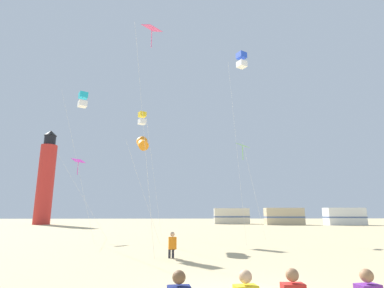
{
  "coord_description": "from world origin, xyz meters",
  "views": [
    {
      "loc": [
        -1.58,
        -7.3,
        1.99
      ],
      "look_at": [
        -0.62,
        11.18,
        6.2
      ],
      "focal_mm": 28.35,
      "sensor_mm": 36.0,
      "label": 1
    }
  ],
  "objects_px": {
    "kite_flyer_standing": "(172,244)",
    "kite_diamond_lime": "(243,148)",
    "kite_box_blue": "(242,60)",
    "kite_box_gold": "(142,118)",
    "lighthouse_distant": "(46,179)",
    "rv_van_tan": "(284,216)",
    "rv_van_white": "(345,216)",
    "kite_box_cyan": "(83,100)",
    "kite_diamond_magenta": "(79,163)",
    "kite_tube_orange": "(142,143)",
    "rv_van_cream": "(231,216)",
    "kite_diamond_rainbow": "(151,37)"
  },
  "relations": [
    {
      "from": "kite_flyer_standing",
      "to": "rv_van_white",
      "type": "bearing_deg",
      "value": -136.63
    },
    {
      "from": "kite_tube_orange",
      "to": "rv_van_tan",
      "type": "xyz_separation_m",
      "value": [
        20.87,
        30.43,
        -5.55
      ]
    },
    {
      "from": "kite_box_blue",
      "to": "kite_box_gold",
      "type": "relative_size",
      "value": 1.24
    },
    {
      "from": "lighthouse_distant",
      "to": "rv_van_cream",
      "type": "xyz_separation_m",
      "value": [
        33.49,
        1.97,
        -6.45
      ]
    },
    {
      "from": "kite_diamond_lime",
      "to": "kite_tube_orange",
      "type": "bearing_deg",
      "value": -163.21
    },
    {
      "from": "lighthouse_distant",
      "to": "rv_van_tan",
      "type": "xyz_separation_m",
      "value": [
        41.57,
        -3.13,
        -6.45
      ]
    },
    {
      "from": "rv_van_tan",
      "to": "kite_box_gold",
      "type": "bearing_deg",
      "value": -127.6
    },
    {
      "from": "kite_box_cyan",
      "to": "kite_diamond_rainbow",
      "type": "bearing_deg",
      "value": -51.13
    },
    {
      "from": "rv_van_tan",
      "to": "rv_van_white",
      "type": "xyz_separation_m",
      "value": [
        9.66,
        -1.69,
        0.0
      ]
    },
    {
      "from": "kite_box_blue",
      "to": "kite_diamond_lime",
      "type": "bearing_deg",
      "value": 79.2
    },
    {
      "from": "kite_tube_orange",
      "to": "rv_van_tan",
      "type": "relative_size",
      "value": 1.17
    },
    {
      "from": "kite_tube_orange",
      "to": "kite_box_cyan",
      "type": "relative_size",
      "value": 0.7
    },
    {
      "from": "rv_van_tan",
      "to": "lighthouse_distant",
      "type": "bearing_deg",
      "value": 178.44
    },
    {
      "from": "kite_flyer_standing",
      "to": "kite_box_blue",
      "type": "relative_size",
      "value": 0.09
    },
    {
      "from": "kite_tube_orange",
      "to": "kite_diamond_magenta",
      "type": "relative_size",
      "value": 1.18
    },
    {
      "from": "kite_diamond_rainbow",
      "to": "kite_diamond_magenta",
      "type": "xyz_separation_m",
      "value": [
        -6.7,
        10.38,
        -5.45
      ]
    },
    {
      "from": "kite_flyer_standing",
      "to": "kite_diamond_magenta",
      "type": "bearing_deg",
      "value": -63.32
    },
    {
      "from": "kite_tube_orange",
      "to": "rv_van_tan",
      "type": "distance_m",
      "value": 37.32
    },
    {
      "from": "kite_diamond_rainbow",
      "to": "rv_van_white",
      "type": "bearing_deg",
      "value": 50.07
    },
    {
      "from": "kite_diamond_magenta",
      "to": "lighthouse_distant",
      "type": "distance_m",
      "value": 33.32
    },
    {
      "from": "kite_diamond_lime",
      "to": "kite_flyer_standing",
      "type": "bearing_deg",
      "value": -119.68
    },
    {
      "from": "lighthouse_distant",
      "to": "rv_van_tan",
      "type": "relative_size",
      "value": 2.57
    },
    {
      "from": "kite_diamond_rainbow",
      "to": "kite_box_cyan",
      "type": "bearing_deg",
      "value": 128.87
    },
    {
      "from": "kite_flyer_standing",
      "to": "kite_diamond_magenta",
      "type": "xyz_separation_m",
      "value": [
        -8.03,
        11.3,
        5.42
      ]
    },
    {
      "from": "kite_diamond_rainbow",
      "to": "kite_box_cyan",
      "type": "height_order",
      "value": "kite_diamond_rainbow"
    },
    {
      "from": "kite_diamond_lime",
      "to": "kite_box_blue",
      "type": "bearing_deg",
      "value": -100.8
    },
    {
      "from": "kite_tube_orange",
      "to": "kite_diamond_lime",
      "type": "relative_size",
      "value": 1.01
    },
    {
      "from": "kite_box_cyan",
      "to": "kite_box_blue",
      "type": "bearing_deg",
      "value": -8.87
    },
    {
      "from": "kite_box_blue",
      "to": "rv_van_tan",
      "type": "bearing_deg",
      "value": 66.74
    },
    {
      "from": "kite_box_cyan",
      "to": "rv_van_cream",
      "type": "xyz_separation_m",
      "value": [
        17.49,
        34.92,
        -9.01
      ]
    },
    {
      "from": "lighthouse_distant",
      "to": "kite_tube_orange",
      "type": "bearing_deg",
      "value": -58.34
    },
    {
      "from": "kite_diamond_lime",
      "to": "kite_diamond_magenta",
      "type": "relative_size",
      "value": 1.18
    },
    {
      "from": "kite_flyer_standing",
      "to": "kite_tube_orange",
      "type": "relative_size",
      "value": 0.15
    },
    {
      "from": "kite_box_gold",
      "to": "lighthouse_distant",
      "type": "height_order",
      "value": "lighthouse_distant"
    },
    {
      "from": "kite_box_blue",
      "to": "kite_box_cyan",
      "type": "distance_m",
      "value": 12.38
    },
    {
      "from": "kite_box_cyan",
      "to": "kite_diamond_magenta",
      "type": "relative_size",
      "value": 1.7
    },
    {
      "from": "kite_flyer_standing",
      "to": "kite_box_gold",
      "type": "bearing_deg",
      "value": -85.06
    },
    {
      "from": "kite_tube_orange",
      "to": "rv_van_white",
      "type": "relative_size",
      "value": 1.18
    },
    {
      "from": "kite_tube_orange",
      "to": "kite_diamond_magenta",
      "type": "distance_m",
      "value": 6.94
    },
    {
      "from": "kite_tube_orange",
      "to": "rv_van_white",
      "type": "bearing_deg",
      "value": 43.28
    },
    {
      "from": "kite_diamond_rainbow",
      "to": "lighthouse_distant",
      "type": "distance_m",
      "value": 45.72
    },
    {
      "from": "kite_diamond_lime",
      "to": "rv_van_tan",
      "type": "xyz_separation_m",
      "value": [
        12.93,
        28.04,
        -5.74
      ]
    },
    {
      "from": "kite_diamond_lime",
      "to": "kite_diamond_magenta",
      "type": "height_order",
      "value": "kite_diamond_lime"
    },
    {
      "from": "kite_box_gold",
      "to": "rv_van_cream",
      "type": "xyz_separation_m",
      "value": [
        13.47,
        30.47,
        -9.02
      ]
    },
    {
      "from": "kite_diamond_rainbow",
      "to": "kite_diamond_magenta",
      "type": "bearing_deg",
      "value": 122.84
    },
    {
      "from": "kite_box_gold",
      "to": "rv_van_tan",
      "type": "xyz_separation_m",
      "value": [
        21.55,
        25.37,
        -9.02
      ]
    },
    {
      "from": "kite_box_cyan",
      "to": "lighthouse_distant",
      "type": "distance_m",
      "value": 36.72
    },
    {
      "from": "kite_flyer_standing",
      "to": "rv_van_white",
      "type": "distance_m",
      "value": 45.85
    },
    {
      "from": "kite_flyer_standing",
      "to": "kite_diamond_lime",
      "type": "height_order",
      "value": "kite_diamond_lime"
    },
    {
      "from": "kite_box_gold",
      "to": "lighthouse_distant",
      "type": "relative_size",
      "value": 0.65
    }
  ]
}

